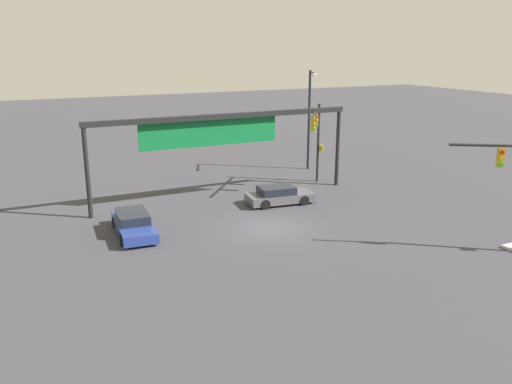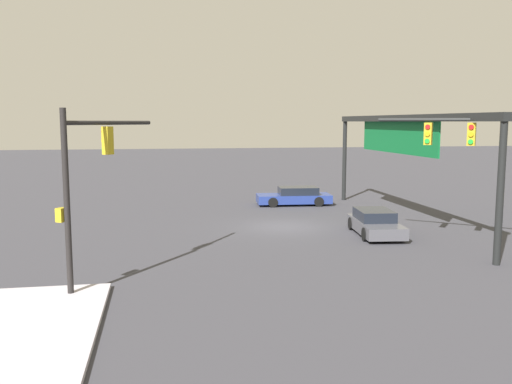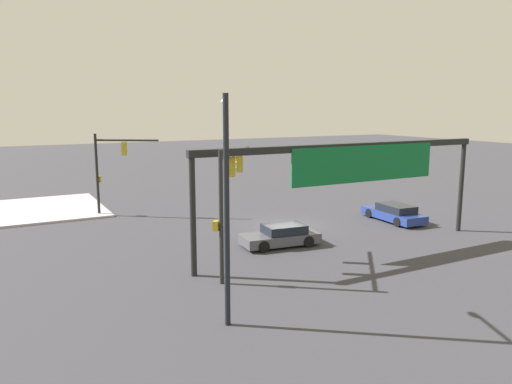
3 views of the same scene
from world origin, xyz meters
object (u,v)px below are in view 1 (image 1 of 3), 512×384
Objects in this scene: traffic_signal_opposite_side at (316,131)px; sedan_car_approaching at (279,195)px; sedan_car_waiting_far at (133,224)px; streetlamp_curved_arm at (310,113)px.

sedan_car_approaching is (-4.51, -2.74, -3.62)m from traffic_signal_opposite_side.
sedan_car_waiting_far is at bearing -165.03° from sedan_car_approaching.
traffic_signal_opposite_side is 0.73× the size of streetlamp_curved_arm.
traffic_signal_opposite_side is 1.30× the size of sedan_car_approaching.
streetlamp_curved_arm is 1.79× the size of sedan_car_approaching.
traffic_signal_opposite_side reaches higher than sedan_car_waiting_far.
streetlamp_curved_arm reaches higher than sedan_car_approaching.
sedan_car_approaching is 10.19m from sedan_car_waiting_far.
sedan_car_approaching is at bearing -19.99° from traffic_signal_opposite_side.
streetlamp_curved_arm is 19.83m from sedan_car_waiting_far.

